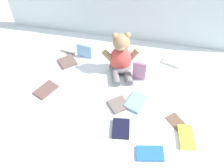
{
  "coord_description": "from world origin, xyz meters",
  "views": [
    {
      "loc": [
        0.19,
        -0.98,
        1.06
      ],
      "look_at": [
        0.0,
        -0.1,
        0.1
      ],
      "focal_mm": 40.39,
      "sensor_mm": 36.0,
      "label": 1
    }
  ],
  "objects": [
    {
      "name": "book_case_3",
      "position": [
        0.24,
        -0.4,
        0.01
      ],
      "size": [
        0.14,
        0.1,
        0.01
      ],
      "primitive_type": "cube",
      "rotation": [
        0.0,
        0.0,
        1.76
      ],
      "color": "#225EAD",
      "rests_on": "ground_plane"
    },
    {
      "name": "book_case_0",
      "position": [
        0.14,
        -0.12,
        0.01
      ],
      "size": [
        0.13,
        0.15,
        0.02
      ],
      "primitive_type": "cube",
      "rotation": [
        0.0,
        0.0,
        2.8
      ],
      "color": "#77ACD0",
      "rests_on": "ground_plane"
    },
    {
      "name": "book_case_2",
      "position": [
        -0.24,
        0.19,
        0.05
      ],
      "size": [
        0.1,
        0.03,
        0.1
      ],
      "primitive_type": "cube",
      "rotation": [
        -0.02,
        0.0,
        -0.13
      ],
      "color": "#81BEE6",
      "rests_on": "ground_plane"
    },
    {
      "name": "book_case_1",
      "position": [
        -0.12,
        -0.14,
        0.0
      ],
      "size": [
        0.15,
        0.14,
        0.01
      ],
      "primitive_type": "cube",
      "rotation": [
        0.0,
        0.0,
        0.81
      ],
      "color": "white",
      "rests_on": "ground_plane"
    },
    {
      "name": "book_case_9",
      "position": [
        0.13,
        0.06,
        0.07
      ],
      "size": [
        0.08,
        0.03,
        0.14
      ],
      "primitive_type": "cube",
      "rotation": [
        0.1,
        0.0,
        -0.08
      ],
      "color": "#AE6B90",
      "rests_on": "ground_plane"
    },
    {
      "name": "book_case_5",
      "position": [
        0.4,
        -0.29,
        0.01
      ],
      "size": [
        0.09,
        0.14,
        0.02
      ],
      "primitive_type": "cube",
      "rotation": [
        0.0,
        0.0,
        3.29
      ],
      "color": "yellow",
      "rests_on": "ground_plane"
    },
    {
      "name": "book_case_6",
      "position": [
        0.05,
        -0.16,
        0.01
      ],
      "size": [
        0.13,
        0.13,
        0.01
      ],
      "primitive_type": "cube",
      "rotation": [
        0.0,
        0.0,
        2.25
      ],
      "color": "#665B54",
      "rests_on": "ground_plane"
    },
    {
      "name": "ground_plane",
      "position": [
        0.0,
        0.0,
        0.0
      ],
      "size": [
        3.2,
        3.2,
        0.0
      ],
      "primitive_type": "plane",
      "color": "silver"
    },
    {
      "name": "book_case_12",
      "position": [
        -0.33,
        0.11,
        0.01
      ],
      "size": [
        0.14,
        0.14,
        0.02
      ],
      "primitive_type": "cube",
      "rotation": [
        0.0,
        0.0,
        2.3
      ],
      "color": "brown",
      "rests_on": "ground_plane"
    },
    {
      "name": "teddy_bear",
      "position": [
        0.01,
        0.11,
        0.1
      ],
      "size": [
        0.22,
        0.22,
        0.27
      ],
      "rotation": [
        0.0,
        0.0,
        0.29
      ],
      "color": "#D84C47",
      "rests_on": "ground_plane"
    },
    {
      "name": "book_case_8",
      "position": [
        -0.35,
        0.23,
        0.01
      ],
      "size": [
        0.12,
        0.09,
        0.02
      ],
      "primitive_type": "cube",
      "rotation": [
        0.0,
        0.0,
        4.46
      ],
      "color": "#9C9990",
      "rests_on": "ground_plane"
    },
    {
      "name": "book_case_7",
      "position": [
        0.09,
        -0.3,
        0.01
      ],
      "size": [
        0.1,
        0.12,
        0.02
      ],
      "primitive_type": "cube",
      "rotation": [
        0.0,
        0.0,
        0.14
      ],
      "color": "black",
      "rests_on": "ground_plane"
    },
    {
      "name": "book_case_11",
      "position": [
        0.36,
        -0.2,
        0.0
      ],
      "size": [
        0.12,
        0.12,
        0.01
      ],
      "primitive_type": "cube",
      "rotation": [
        0.0,
        0.0,
        3.87
      ],
      "color": "brown",
      "rests_on": "ground_plane"
    },
    {
      "name": "book_case_4",
      "position": [
        0.32,
        0.25,
        0.01
      ],
      "size": [
        0.13,
        0.11,
        0.02
      ],
      "primitive_type": "cube",
      "rotation": [
        0.0,
        0.0,
        4.38
      ],
      "color": "white",
      "rests_on": "ground_plane"
    },
    {
      "name": "book_case_10",
      "position": [
        -0.37,
        -0.13,
        0.01
      ],
      "size": [
        0.13,
        0.15,
        0.01
      ],
      "primitive_type": "cube",
      "rotation": [
        0.0,
        0.0,
        5.84
      ],
      "color": "brown",
      "rests_on": "ground_plane"
    }
  ]
}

